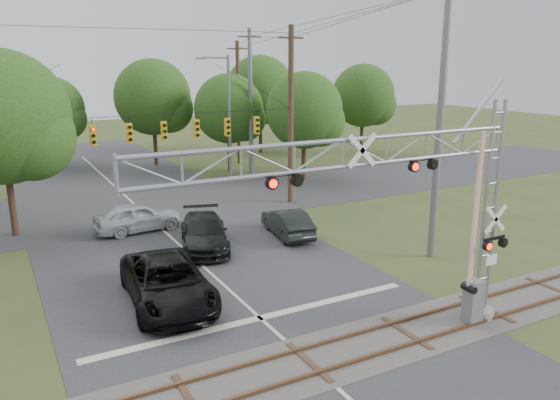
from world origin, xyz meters
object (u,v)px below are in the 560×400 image
crossing_gantry (408,199)px  streetlight (227,113)px  traffic_signal_span (161,125)px  pickup_black (168,282)px  sedan_silver (138,217)px  car_dark (204,232)px

crossing_gantry → streetlight: bearing=79.6°
traffic_signal_span → streetlight: traffic_signal_span is taller
pickup_black → sedan_silver: (1.37, 9.97, -0.07)m
traffic_signal_span → sedan_silver: traffic_signal_span is taller
crossing_gantry → car_dark: crossing_gantry is taller
car_dark → streetlight: bearing=79.3°
crossing_gantry → pickup_black: bearing=131.3°
sedan_silver → streetlight: (9.28, 8.86, 4.61)m
traffic_signal_span → crossing_gantry: bearing=-82.2°
crossing_gantry → traffic_signal_span: (-2.52, 18.36, 0.59)m
traffic_signal_span → streetlight: (7.21, 7.25, -0.22)m
pickup_black → streetlight: (10.66, 18.83, 4.55)m
car_dark → sedan_silver: sedan_silver is taller
crossing_gantry → sedan_silver: crossing_gantry is taller
crossing_gantry → traffic_signal_span: bearing=97.8°
traffic_signal_span → car_dark: traffic_signal_span is taller
traffic_signal_span → car_dark: 7.73m
traffic_signal_span → sedan_silver: size_ratio=4.00×
pickup_black → car_dark: pickup_black is taller
traffic_signal_span → streetlight: size_ratio=1.99×
pickup_black → car_dark: (3.62, 5.56, -0.08)m
crossing_gantry → car_dark: bearing=100.7°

